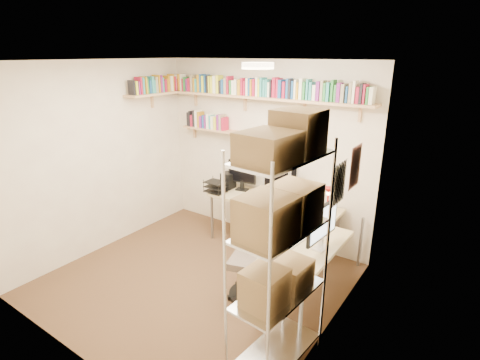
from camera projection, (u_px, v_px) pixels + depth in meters
name	position (u px, v px, depth m)	size (l,w,h in m)	color
ground	(196.00, 280.00, 4.48)	(3.20, 3.20, 0.00)	#4F3A22
room_shell	(191.00, 154.00, 3.97)	(3.24, 3.04, 2.52)	beige
wall_shelves	(230.00, 95.00, 5.06)	(3.12, 1.09, 0.80)	tan
corner_desk	(273.00, 209.00, 4.73)	(2.16, 1.79, 1.22)	tan
office_chair	(251.00, 263.00, 4.10)	(0.51, 0.51, 0.93)	black
wire_rack	(280.00, 217.00, 2.78)	(0.49, 0.89, 2.19)	silver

